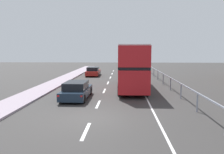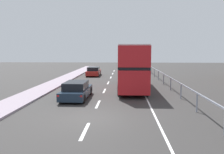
% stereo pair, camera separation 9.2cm
% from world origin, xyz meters
% --- Properties ---
extents(ground_plane, '(75.13, 120.00, 0.10)m').
position_xyz_m(ground_plane, '(0.00, 0.00, -0.05)').
color(ground_plane, '#312F2E').
extents(lane_paint_markings, '(3.70, 46.00, 0.01)m').
position_xyz_m(lane_paint_markings, '(2.21, 8.77, 0.00)').
color(lane_paint_markings, silver).
rests_on(lane_paint_markings, ground).
extents(bridge_side_railing, '(0.10, 42.00, 1.20)m').
position_xyz_m(bridge_side_railing, '(6.19, 9.00, 0.97)').
color(bridge_side_railing, gray).
rests_on(bridge_side_railing, ground).
extents(double_decker_bus_red, '(2.59, 10.55, 4.18)m').
position_xyz_m(double_decker_bus_red, '(2.52, 9.83, 2.24)').
color(double_decker_bus_red, '#B4191E').
rests_on(double_decker_bus_red, ground).
extents(hatchback_car_near, '(1.86, 4.59, 1.34)m').
position_xyz_m(hatchback_car_near, '(-1.87, 4.90, 0.65)').
color(hatchback_car_near, '#192636').
rests_on(hatchback_car_near, ground).
extents(sedan_car_ahead, '(1.93, 4.52, 1.32)m').
position_xyz_m(sedan_car_ahead, '(-2.68, 21.07, 0.64)').
color(sedan_car_ahead, maroon).
rests_on(sedan_car_ahead, ground).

